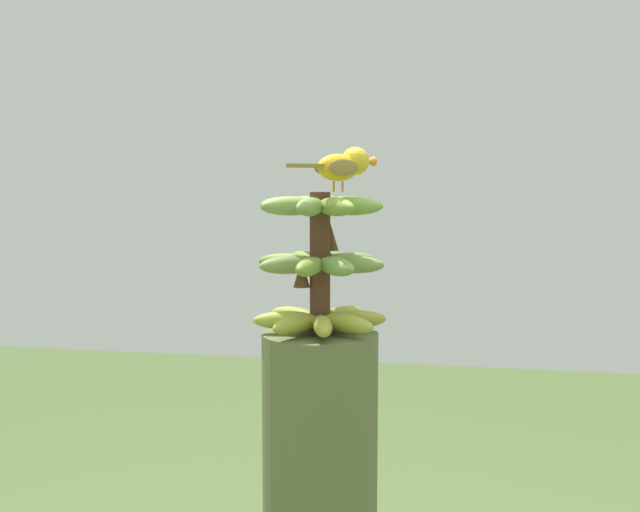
{
  "coord_description": "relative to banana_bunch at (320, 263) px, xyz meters",
  "views": [
    {
      "loc": [
        0.3,
        -1.63,
        1.37
      ],
      "look_at": [
        0.0,
        0.0,
        1.2
      ],
      "focal_mm": 43.58,
      "sensor_mm": 36.0,
      "label": 1
    }
  ],
  "objects": [
    {
      "name": "banana_bunch",
      "position": [
        0.0,
        0.0,
        0.0
      ],
      "size": [
        0.29,
        0.29,
        0.31
      ],
      "color": "#4C2D1E",
      "rests_on": "banana_tree"
    },
    {
      "name": "perched_bird",
      "position": [
        0.05,
        -0.01,
        0.21
      ],
      "size": [
        0.16,
        0.2,
        0.1
      ],
      "color": "#C68933",
      "rests_on": "banana_bunch"
    }
  ]
}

